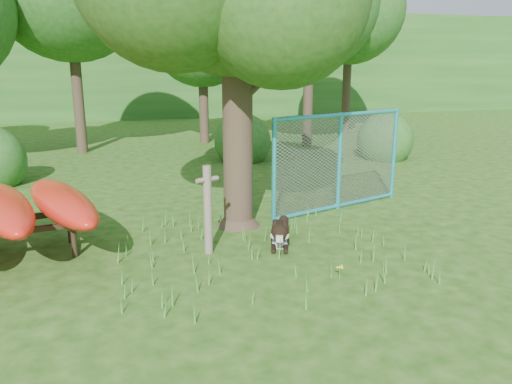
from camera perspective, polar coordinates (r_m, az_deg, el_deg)
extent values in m
plane|color=#1D430D|center=(7.19, 1.13, -10.17)|extent=(80.00, 80.00, 0.00)
cylinder|color=#34281C|center=(9.14, -2.13, 9.10)|extent=(0.58, 0.58, 4.29)
cone|color=#34281C|center=(9.52, -2.02, -2.56)|extent=(0.86, 0.86, 0.43)
sphere|color=#204A15|center=(8.33, 2.99, 21.01)|extent=(2.75, 2.75, 2.75)
cylinder|color=#34281C|center=(9.27, 0.96, 12.91)|extent=(1.18, 0.61, 0.91)
cylinder|color=#34281C|center=(9.15, -5.17, 14.98)|extent=(0.96, 0.58, 0.88)
cylinder|color=#695D4F|center=(8.02, -5.52, -2.07)|extent=(0.17, 0.17, 1.45)
cylinder|color=#695D4F|center=(7.89, -5.61, 1.42)|extent=(0.39, 0.22, 0.08)
cylinder|color=black|center=(8.46, -20.08, -5.33)|extent=(0.09, 0.09, 0.52)
cylinder|color=black|center=(9.15, -20.51, -3.90)|extent=(0.09, 0.09, 0.52)
ellipsoid|color=red|center=(8.64, -26.77, -1.67)|extent=(1.59, 3.18, 0.50)
ellipsoid|color=red|center=(8.64, -21.31, -1.09)|extent=(1.69, 3.17, 0.50)
cube|color=black|center=(8.71, 2.78, -4.76)|extent=(0.53, 0.83, 0.27)
cube|color=beige|center=(8.40, 2.74, -5.57)|extent=(0.28, 0.23, 0.24)
sphere|color=black|center=(8.14, 2.73, -4.66)|extent=(0.29, 0.29, 0.29)
cube|color=beige|center=(8.03, 2.71, -5.26)|extent=(0.16, 0.18, 0.10)
sphere|color=beige|center=(8.14, 2.10, -4.99)|extent=(0.13, 0.13, 0.13)
sphere|color=beige|center=(8.13, 3.35, -5.01)|extent=(0.13, 0.13, 0.13)
cone|color=black|center=(8.14, 2.20, -3.51)|extent=(0.15, 0.15, 0.14)
cone|color=black|center=(8.13, 3.30, -3.53)|extent=(0.12, 0.13, 0.14)
cylinder|color=black|center=(8.27, 2.01, -6.38)|extent=(0.19, 0.34, 0.08)
cylinder|color=black|center=(8.27, 3.41, -6.41)|extent=(0.19, 0.34, 0.08)
sphere|color=black|center=(9.07, 3.19, -3.23)|extent=(0.18, 0.18, 0.18)
torus|color=blue|center=(8.25, 2.74, -4.89)|extent=(0.29, 0.17, 0.28)
cylinder|color=#2AADC6|center=(9.49, 2.08, 2.39)|extent=(0.11, 0.11, 2.03)
cylinder|color=#2AADC6|center=(10.56, 9.50, 3.45)|extent=(0.11, 0.11, 2.03)
cylinder|color=#2AADC6|center=(11.79, 15.48, 4.25)|extent=(0.11, 0.11, 2.03)
cylinder|color=#2AADC6|center=(10.43, 9.72, 8.69)|extent=(3.24, 1.15, 0.08)
cylinder|color=#2AADC6|center=(10.79, 9.29, -1.57)|extent=(3.24, 1.15, 0.08)
plane|color=gray|center=(10.56, 9.50, 3.45)|extent=(3.22, 1.07, 3.39)
cylinder|color=#448F2F|center=(7.32, 9.55, -9.13)|extent=(0.02, 0.02, 0.18)
sphere|color=yellow|center=(7.29, 9.58, -8.48)|extent=(0.03, 0.03, 0.03)
sphere|color=yellow|center=(7.32, 9.76, -8.31)|extent=(0.03, 0.03, 0.03)
sphere|color=yellow|center=(7.30, 9.28, -8.50)|extent=(0.03, 0.03, 0.03)
sphere|color=yellow|center=(7.27, 9.82, -8.53)|extent=(0.03, 0.03, 0.03)
sphere|color=yellow|center=(7.26, 9.54, -8.48)|extent=(0.03, 0.03, 0.03)
cylinder|color=#34281C|center=(18.28, -19.86, 12.43)|extent=(0.36, 0.36, 5.25)
cylinder|color=#34281C|center=(19.58, -6.03, 11.21)|extent=(0.36, 0.36, 3.85)
sphere|color=#21581C|center=(19.58, -6.20, 17.65)|extent=(4.00, 4.00, 4.00)
cylinder|color=#34281C|center=(18.60, 6.01, 12.45)|extent=(0.36, 0.36, 4.76)
sphere|color=#21581C|center=(18.71, 6.24, 20.80)|extent=(4.80, 4.80, 4.80)
cylinder|color=#34281C|center=(22.56, 10.35, 12.81)|extent=(0.36, 0.36, 4.90)
sphere|color=#21581C|center=(22.67, 10.69, 19.89)|extent=(4.60, 4.60, 4.60)
sphere|color=#21581C|center=(16.83, 14.39, 3.72)|extent=(1.80, 1.80, 1.80)
sphere|color=#21581C|center=(16.03, -1.54, 3.65)|extent=(1.80, 1.80, 1.80)
cube|color=#21581C|center=(34.30, -13.22, 14.05)|extent=(80.00, 12.00, 6.00)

